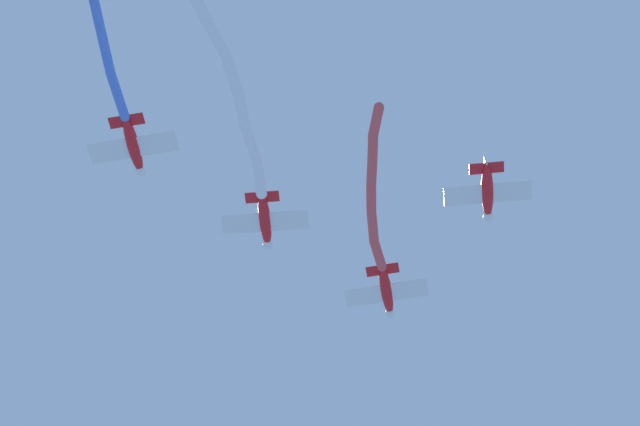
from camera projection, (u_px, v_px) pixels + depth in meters
name	position (u px, v px, depth m)	size (l,w,h in m)	color
airplane_lead	(386.00, 292.00, 84.50)	(6.86, 5.24, 1.69)	red
smoke_trail_lead	(374.00, 190.00, 79.50)	(6.37, 13.74, 1.95)	#DB4C4C
airplane_left_wing	(265.00, 221.00, 81.37)	(6.81, 5.24, 1.69)	red
smoke_trail_left_wing	(210.00, 47.00, 74.21)	(3.83, 25.11, 2.36)	white
airplane_right_wing	(487.00, 192.00, 80.51)	(6.82, 5.25, 1.69)	red
airplane_slot	(133.00, 146.00, 77.96)	(6.86, 5.24, 1.69)	red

